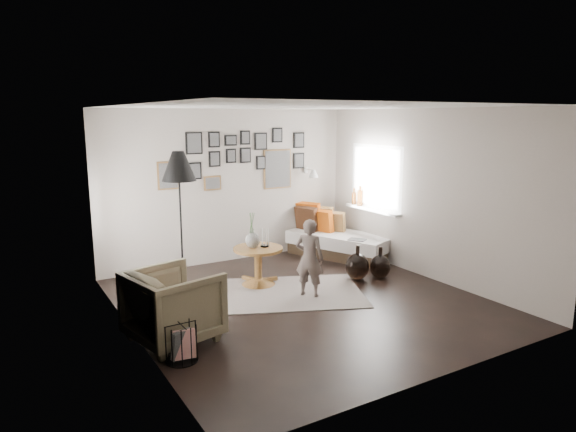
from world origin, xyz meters
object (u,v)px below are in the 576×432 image
demijohn_large (357,266)px  child (309,258)px  vase (252,237)px  magazine_basket (181,343)px  floor_lamp (179,172)px  demijohn_small (380,266)px  daybed (337,240)px  armchair (173,305)px  pedestal_table (258,268)px

demijohn_large → child: bearing=-167.1°
vase → magazine_basket: vase is taller
floor_lamp → demijohn_small: floor_lamp is taller
daybed → armchair: 4.19m
armchair → child: child is taller
vase → child: child is taller
floor_lamp → vase: bearing=-11.1°
pedestal_table → floor_lamp: bearing=168.6°
armchair → magazine_basket: bearing=156.3°
floor_lamp → demijohn_large: floor_lamp is taller
pedestal_table → child: 0.93m
child → floor_lamp: bearing=15.6°
armchair → child: bearing=-91.4°
armchair → vase: bearing=-65.4°
vase → pedestal_table: bearing=-14.0°
daybed → demijohn_large: bearing=-136.2°
vase → demijohn_small: 2.05m
daybed → child: child is taller
armchair → demijohn_large: 3.20m
floor_lamp → magazine_basket: 2.60m
pedestal_table → demijohn_small: 1.90m
pedestal_table → armchair: size_ratio=0.81×
pedestal_table → floor_lamp: floor_lamp is taller
demijohn_large → demijohn_small: size_ratio=1.10×
floor_lamp → demijohn_large: size_ratio=3.68×
armchair → child: 2.13m
floor_lamp → child: floor_lamp is taller
vase → armchair: bearing=-142.4°
magazine_basket → child: size_ratio=0.37×
demijohn_large → vase: bearing=158.9°
demijohn_large → demijohn_small: demijohn_large is taller
pedestal_table → vase: 0.48m
vase → daybed: size_ratio=0.26×
demijohn_large → floor_lamp: bearing=162.8°
daybed → floor_lamp: (-3.08, -0.53, 1.45)m
magazine_basket → floor_lamp: bearing=70.1°
pedestal_table → armchair: armchair is taller
floor_lamp → pedestal_table: bearing=-11.4°
daybed → demijohn_large: size_ratio=3.68×
vase → armchair: size_ratio=0.58×
pedestal_table → magazine_basket: 2.51m
floor_lamp → child: 2.15m
demijohn_small → child: bearing=-175.1°
pedestal_table → daybed: daybed is taller
pedestal_table → child: (0.39, -0.80, 0.29)m
vase → magazine_basket: bearing=-134.2°
demijohn_small → daybed: bearing=81.2°
demijohn_large → magazine_basket: bearing=-159.8°
demijohn_large → daybed: bearing=66.5°
vase → floor_lamp: floor_lamp is taller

